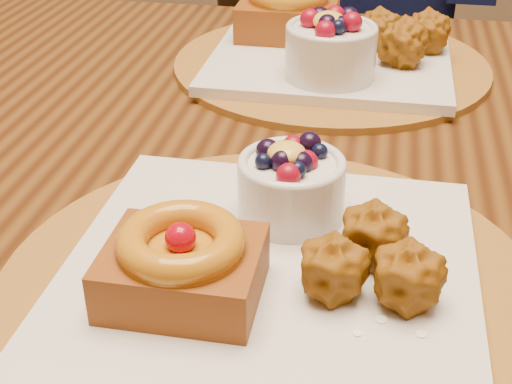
% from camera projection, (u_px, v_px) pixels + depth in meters
% --- Properties ---
extents(dining_table, '(1.60, 0.90, 0.76)m').
position_uv_depth(dining_table, '(305.00, 216.00, 0.72)').
color(dining_table, '#351909').
rests_on(dining_table, ground).
extents(place_setting_near, '(0.38, 0.38, 0.08)m').
position_uv_depth(place_setting_near, '(268.00, 261.00, 0.49)').
color(place_setting_near, brown).
rests_on(place_setting_near, dining_table).
extents(place_setting_far, '(0.38, 0.38, 0.09)m').
position_uv_depth(place_setting_far, '(328.00, 45.00, 0.85)').
color(place_setting_far, brown).
rests_on(place_setting_far, dining_table).
extents(chair_far, '(0.59, 0.59, 0.96)m').
position_uv_depth(chair_far, '(321.00, 32.00, 1.68)').
color(chair_far, black).
rests_on(chair_far, ground).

